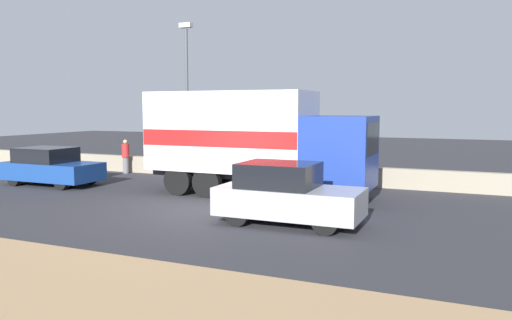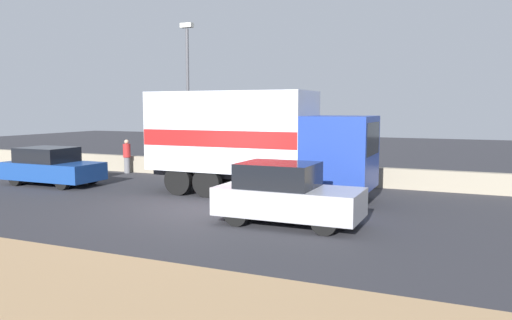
% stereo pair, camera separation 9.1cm
% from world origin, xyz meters
% --- Properties ---
extents(ground_plane, '(80.00, 80.00, 0.00)m').
position_xyz_m(ground_plane, '(0.00, 0.00, 0.00)').
color(ground_plane, '#2D2D33').
extents(dirt_shoulder_foreground, '(60.00, 4.89, 0.04)m').
position_xyz_m(dirt_shoulder_foreground, '(0.00, -7.36, 0.02)').
color(dirt_shoulder_foreground, tan).
rests_on(dirt_shoulder_foreground, ground_plane).
extents(stone_wall_backdrop, '(60.00, 0.35, 0.77)m').
position_xyz_m(stone_wall_backdrop, '(0.00, 6.52, 0.39)').
color(stone_wall_backdrop, gray).
rests_on(stone_wall_backdrop, ground_plane).
extents(street_lamp, '(0.56, 0.28, 6.80)m').
position_xyz_m(street_lamp, '(-4.67, 6.21, 3.95)').
color(street_lamp, '#4C4C51').
rests_on(street_lamp, ground_plane).
extents(box_truck, '(7.96, 2.44, 3.67)m').
position_xyz_m(box_truck, '(-0.09, 2.91, 2.03)').
color(box_truck, navy).
rests_on(box_truck, ground_plane).
extents(car_hatchback, '(3.84, 1.76, 1.64)m').
position_xyz_m(car_hatchback, '(2.58, -0.74, 0.80)').
color(car_hatchback, '#9E9EA3').
rests_on(car_hatchback, ground_plane).
extents(car_sedan_second, '(3.95, 1.81, 1.51)m').
position_xyz_m(car_sedan_second, '(-8.43, 1.87, 0.74)').
color(car_sedan_second, navy).
rests_on(car_sedan_second, ground_plane).
extents(pedestrian, '(0.35, 0.35, 1.60)m').
position_xyz_m(pedestrian, '(-7.96, 6.01, 0.83)').
color(pedestrian, slate).
rests_on(pedestrian, ground_plane).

